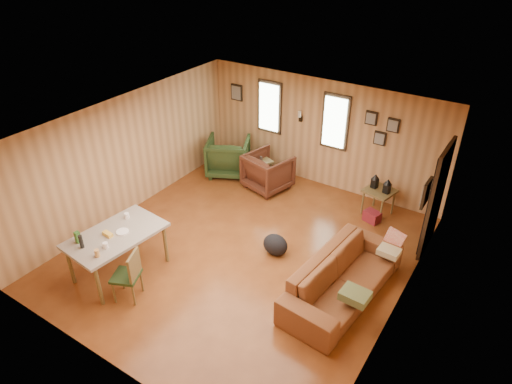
# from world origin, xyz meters

# --- Properties ---
(room) EXTENTS (5.54, 6.04, 2.44)m
(room) POSITION_xyz_m (0.17, 0.27, 1.21)
(room) COLOR brown
(room) RESTS_ON ground
(sofa) EXTENTS (0.94, 2.47, 0.95)m
(sofa) POSITION_xyz_m (1.94, -0.07, 0.47)
(sofa) COLOR brown
(sofa) RESTS_ON ground
(recliner_brown) EXTENTS (1.05, 1.01, 0.90)m
(recliner_brown) POSITION_xyz_m (-0.83, 2.16, 0.45)
(recliner_brown) COLOR #4A2316
(recliner_brown) RESTS_ON ground
(recliner_green) EXTENTS (1.23, 1.20, 0.96)m
(recliner_green) POSITION_xyz_m (-1.97, 2.25, 0.48)
(recliner_green) COLOR #273A1A
(recliner_green) RESTS_ON ground
(end_table) EXTENTS (0.67, 0.65, 0.66)m
(end_table) POSITION_xyz_m (-1.17, 2.33, 0.37)
(end_table) COLOR brown
(end_table) RESTS_ON ground
(side_table) EXTENTS (0.65, 0.65, 0.86)m
(side_table) POSITION_xyz_m (1.58, 2.48, 0.59)
(side_table) COLOR brown
(side_table) RESTS_ON ground
(cooler) EXTENTS (0.36, 0.30, 0.22)m
(cooler) POSITION_xyz_m (1.60, 2.17, 0.11)
(cooler) COLOR maroon
(cooler) RESTS_ON ground
(backpack) EXTENTS (0.53, 0.45, 0.40)m
(backpack) POSITION_xyz_m (0.51, 0.24, 0.20)
(backpack) COLOR black
(backpack) RESTS_ON ground
(sofa_pillows) EXTENTS (0.46, 1.77, 0.36)m
(sofa_pillows) POSITION_xyz_m (2.32, 0.23, 0.50)
(sofa_pillows) COLOR #535C33
(sofa_pillows) RESTS_ON sofa
(dining_table) EXTENTS (1.08, 1.64, 1.02)m
(dining_table) POSITION_xyz_m (-1.44, -1.61, 0.72)
(dining_table) COLOR #9E9284
(dining_table) RESTS_ON ground
(dining_chair) EXTENTS (0.52, 0.52, 0.89)m
(dining_chair) POSITION_xyz_m (-0.82, -1.93, 0.50)
(dining_chair) COLOR #273A1A
(dining_chair) RESTS_ON ground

